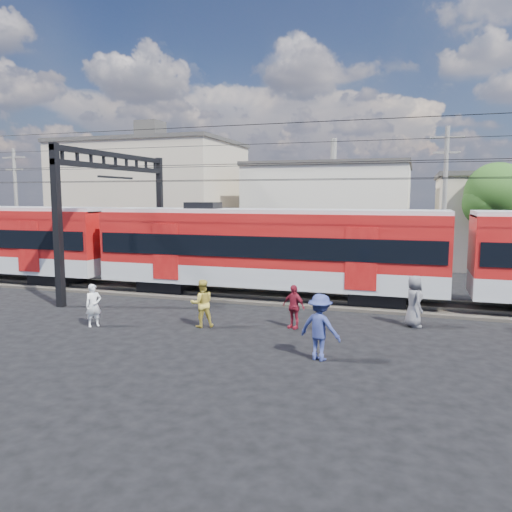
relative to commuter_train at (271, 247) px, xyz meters
The scene contains 16 objects.
ground 8.55m from the commuter_train, 77.21° to the right, with size 120.00×120.00×0.00m, color black.
track_bed 2.96m from the commuter_train, ahead, with size 70.00×3.40×0.12m, color #2D2823.
rail_near 2.97m from the commuter_train, 22.44° to the right, with size 70.00×0.12×0.12m, color #59544C.
rail_far 2.97m from the commuter_train, 22.44° to the left, with size 70.00×0.12×0.12m, color #59544C.
commuter_train is the anchor object (origin of this frame).
catenary 7.36m from the commuter_train, behind, with size 70.00×9.30×7.52m.
building_west 22.17m from the commuter_train, 133.50° to the left, with size 14.28×10.20×9.30m.
building_midwest 19.04m from the commuter_train, 90.56° to the left, with size 12.24×12.24×7.30m.
utility_pole_mid 10.71m from the commuter_train, 41.85° to the left, with size 1.80×0.24×8.50m.
utility_pole_west 21.14m from the commuter_train, 163.44° to the left, with size 1.80×0.24×8.00m.
tree_near 15.10m from the commuter_train, 42.53° to the left, with size 3.82×3.64×6.72m.
pedestrian_a 8.55m from the commuter_train, 124.99° to the right, with size 0.57×0.38×1.57m, color white.
pedestrian_b 6.01m from the commuter_train, 99.75° to the right, with size 0.85×0.66×1.75m, color gold.
pedestrian_c 9.05m from the commuter_train, 64.83° to the right, with size 1.26×0.73×1.96m, color navy.
pedestrian_d 5.62m from the commuter_train, 65.35° to the right, with size 0.93×0.39×1.60m, color maroon.
pedestrian_e 7.36m from the commuter_train, 27.61° to the right, with size 0.93×0.60×1.90m, color #56555B.
Camera 1 is at (4.51, -14.15, 4.78)m, focal length 35.00 mm.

